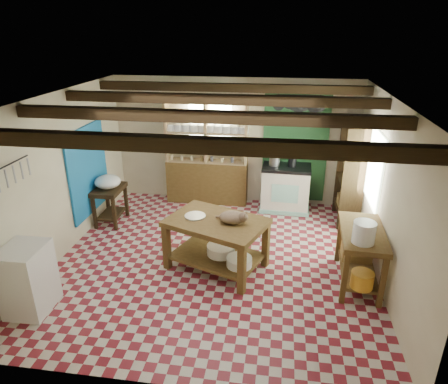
# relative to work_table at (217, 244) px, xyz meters

# --- Properties ---
(floor) EXTENTS (5.00, 5.00, 0.02)m
(floor) POSITION_rel_work_table_xyz_m (-0.06, 0.18, -0.42)
(floor) COLOR maroon
(floor) RESTS_ON ground
(ceiling) EXTENTS (5.00, 5.00, 0.02)m
(ceiling) POSITION_rel_work_table_xyz_m (-0.06, 0.18, 2.19)
(ceiling) COLOR #47484C
(ceiling) RESTS_ON wall_back
(wall_back) EXTENTS (5.00, 0.04, 2.60)m
(wall_back) POSITION_rel_work_table_xyz_m (-0.06, 2.68, 0.89)
(wall_back) COLOR beige
(wall_back) RESTS_ON floor
(wall_front) EXTENTS (5.00, 0.04, 2.60)m
(wall_front) POSITION_rel_work_table_xyz_m (-0.06, -2.32, 0.89)
(wall_front) COLOR beige
(wall_front) RESTS_ON floor
(wall_left) EXTENTS (0.04, 5.00, 2.60)m
(wall_left) POSITION_rel_work_table_xyz_m (-2.56, 0.18, 0.89)
(wall_left) COLOR beige
(wall_left) RESTS_ON floor
(wall_right) EXTENTS (0.04, 5.00, 2.60)m
(wall_right) POSITION_rel_work_table_xyz_m (2.44, 0.18, 0.89)
(wall_right) COLOR beige
(wall_right) RESTS_ON floor
(ceiling_beams) EXTENTS (5.00, 3.80, 0.15)m
(ceiling_beams) POSITION_rel_work_table_xyz_m (-0.06, 0.18, 2.07)
(ceiling_beams) COLOR black
(ceiling_beams) RESTS_ON ceiling
(blue_wall_patch) EXTENTS (0.04, 1.40, 1.60)m
(blue_wall_patch) POSITION_rel_work_table_xyz_m (-2.53, 1.08, 0.69)
(blue_wall_patch) COLOR #1668AA
(blue_wall_patch) RESTS_ON wall_left
(green_wall_patch) EXTENTS (1.30, 0.04, 2.30)m
(green_wall_patch) POSITION_rel_work_table_xyz_m (1.19, 2.65, 0.84)
(green_wall_patch) COLOR #1F4F27
(green_wall_patch) RESTS_ON wall_back
(window_back) EXTENTS (0.90, 0.02, 0.80)m
(window_back) POSITION_rel_work_table_xyz_m (-0.56, 2.66, 1.29)
(window_back) COLOR silver
(window_back) RESTS_ON wall_back
(window_right) EXTENTS (0.02, 1.30, 1.20)m
(window_right) POSITION_rel_work_table_xyz_m (2.42, 1.18, 0.99)
(window_right) COLOR silver
(window_right) RESTS_ON wall_right
(utensil_rail) EXTENTS (0.06, 0.90, 0.28)m
(utensil_rail) POSITION_rel_work_table_xyz_m (-2.50, -1.02, 1.37)
(utensil_rail) COLOR black
(utensil_rail) RESTS_ON wall_left
(pot_rack) EXTENTS (0.86, 0.12, 0.36)m
(pot_rack) POSITION_rel_work_table_xyz_m (1.19, 2.23, 1.77)
(pot_rack) COLOR black
(pot_rack) RESTS_ON ceiling
(shelving_unit) EXTENTS (1.70, 0.34, 2.20)m
(shelving_unit) POSITION_rel_work_table_xyz_m (-0.61, 2.49, 0.69)
(shelving_unit) COLOR tan
(shelving_unit) RESTS_ON floor
(tall_rack) EXTENTS (0.40, 0.86, 2.00)m
(tall_rack) POSITION_rel_work_table_xyz_m (2.22, 1.98, 0.59)
(tall_rack) COLOR black
(tall_rack) RESTS_ON floor
(work_table) EXTENTS (1.69, 1.42, 0.82)m
(work_table) POSITION_rel_work_table_xyz_m (0.00, 0.00, 0.00)
(work_table) COLOR brown
(work_table) RESTS_ON floor
(stove) EXTENTS (0.98, 0.69, 0.94)m
(stove) POSITION_rel_work_table_xyz_m (1.04, 2.33, 0.06)
(stove) COLOR beige
(stove) RESTS_ON floor
(prep_table) EXTENTS (0.49, 0.71, 0.72)m
(prep_table) POSITION_rel_work_table_xyz_m (-2.26, 1.24, -0.05)
(prep_table) COLOR black
(prep_table) RESTS_ON floor
(white_cabinet) EXTENTS (0.53, 0.63, 0.93)m
(white_cabinet) POSITION_rel_work_table_xyz_m (-2.28, -1.36, 0.06)
(white_cabinet) COLOR white
(white_cabinet) RESTS_ON floor
(right_counter) EXTENTS (0.66, 1.23, 0.86)m
(right_counter) POSITION_rel_work_table_xyz_m (2.12, -0.10, 0.02)
(right_counter) COLOR brown
(right_counter) RESTS_ON floor
(cat) EXTENTS (0.45, 0.37, 0.18)m
(cat) POSITION_rel_work_table_xyz_m (0.25, -0.04, 0.50)
(cat) COLOR #896B4F
(cat) RESTS_ON work_table
(steel_tray) EXTENTS (0.42, 0.42, 0.02)m
(steel_tray) POSITION_rel_work_table_xyz_m (-0.34, 0.08, 0.42)
(steel_tray) COLOR #96959C
(steel_tray) RESTS_ON work_table
(basin_large) EXTENTS (0.57, 0.57, 0.15)m
(basin_large) POSITION_rel_work_table_xyz_m (0.06, 0.03, -0.12)
(basin_large) COLOR white
(basin_large) RESTS_ON work_table
(basin_small) EXTENTS (0.50, 0.50, 0.13)m
(basin_small) POSITION_rel_work_table_xyz_m (0.38, -0.26, -0.12)
(basin_small) COLOR white
(basin_small) RESTS_ON work_table
(kettle_left) EXTENTS (0.22, 0.22, 0.25)m
(kettle_left) POSITION_rel_work_table_xyz_m (0.79, 2.34, 0.65)
(kettle_left) COLOR #96959C
(kettle_left) RESTS_ON stove
(kettle_right) EXTENTS (0.17, 0.17, 0.20)m
(kettle_right) POSITION_rel_work_table_xyz_m (1.14, 2.33, 0.63)
(kettle_right) COLOR black
(kettle_right) RESTS_ON stove
(enamel_bowl) EXTENTS (0.49, 0.49, 0.24)m
(enamel_bowl) POSITION_rel_work_table_xyz_m (-2.26, 1.24, 0.43)
(enamel_bowl) COLOR white
(enamel_bowl) RESTS_ON prep_table
(white_bucket) EXTENTS (0.31, 0.31, 0.30)m
(white_bucket) POSITION_rel_work_table_xyz_m (2.05, -0.44, 0.60)
(white_bucket) COLOR white
(white_bucket) RESTS_ON right_counter
(wicker_basket) EXTENTS (0.45, 0.37, 0.31)m
(wicker_basket) POSITION_rel_work_table_xyz_m (2.13, 0.20, -0.03)
(wicker_basket) COLOR olive
(wicker_basket) RESTS_ON right_counter
(yellow_tub) EXTENTS (0.32, 0.32, 0.22)m
(yellow_tub) POSITION_rel_work_table_xyz_m (2.09, -0.55, -0.07)
(yellow_tub) COLOR gold
(yellow_tub) RESTS_ON right_counter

